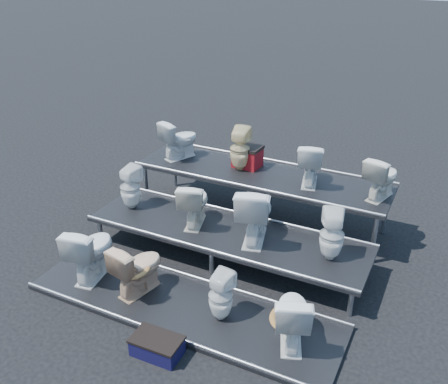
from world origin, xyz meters
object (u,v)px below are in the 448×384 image
at_px(toilet_6, 255,212).
at_px(toilet_9, 240,149).
at_px(toilet_5, 194,203).
at_px(toilet_11, 382,177).
at_px(toilet_3, 292,315).
at_px(red_crate, 247,158).
at_px(toilet_1, 138,267).
at_px(toilet_7, 332,235).
at_px(toilet_10, 310,163).
at_px(toilet_8, 179,139).
at_px(toilet_4, 130,187).
at_px(step_stool, 157,347).
at_px(toilet_0, 91,250).
at_px(toilet_2, 221,296).

bearing_deg(toilet_6, toilet_9, -72.44).
relative_size(toilet_5, toilet_9, 0.96).
relative_size(toilet_6, toilet_11, 1.32).
bearing_deg(toilet_3, red_crate, -77.59).
distance_m(toilet_1, toilet_9, 2.73).
height_order(toilet_1, toilet_7, toilet_7).
bearing_deg(toilet_10, toilet_3, 90.75).
height_order(toilet_5, toilet_8, toilet_8).
relative_size(toilet_4, toilet_9, 0.97).
height_order(toilet_8, red_crate, toilet_8).
bearing_deg(red_crate, toilet_9, -107.06).
height_order(toilet_10, red_crate, toilet_10).
relative_size(red_crate, step_stool, 0.78).
bearing_deg(toilet_11, toilet_3, 96.91).
bearing_deg(toilet_6, red_crate, -77.38).
height_order(toilet_6, toilet_8, toilet_8).
height_order(toilet_4, toilet_10, toilet_10).
xyz_separation_m(toilet_5, toilet_8, (-1.01, 1.30, 0.39)).
bearing_deg(toilet_9, red_crate, -117.54).
distance_m(toilet_10, toilet_11, 1.09).
relative_size(toilet_6, toilet_10, 1.25).
xyz_separation_m(toilet_7, toilet_11, (0.35, 1.30, 0.37)).
height_order(toilet_3, toilet_4, toilet_4).
relative_size(toilet_6, step_stool, 1.53).
distance_m(toilet_9, toilet_11, 2.29).
bearing_deg(toilet_5, toilet_0, 39.11).
height_order(toilet_5, toilet_11, toilet_11).
relative_size(toilet_4, toilet_7, 0.99).
relative_size(toilet_9, red_crate, 1.66).
xyz_separation_m(toilet_1, toilet_6, (1.11, 1.30, 0.46)).
distance_m(toilet_3, red_crate, 3.35).
distance_m(toilet_0, toilet_4, 1.37).
bearing_deg(red_crate, toilet_1, -93.15).
xyz_separation_m(toilet_4, toilet_6, (2.12, 0.00, 0.08)).
bearing_deg(toilet_10, step_stool, 65.55).
relative_size(toilet_4, red_crate, 1.61).
height_order(toilet_2, toilet_10, toilet_10).
distance_m(toilet_0, toilet_8, 2.70).
xyz_separation_m(toilet_0, toilet_10, (2.25, 2.60, 0.73)).
height_order(toilet_6, toilet_10, toilet_10).
bearing_deg(toilet_8, toilet_5, 151.93).
bearing_deg(toilet_9, toilet_2, 103.43).
bearing_deg(toilet_6, toilet_7, 165.04).
xyz_separation_m(toilet_6, toilet_9, (-0.83, 1.30, 0.33)).
bearing_deg(toilet_9, toilet_7, 139.49).
height_order(toilet_1, toilet_4, toilet_4).
relative_size(toilet_1, step_stool, 1.31).
distance_m(toilet_2, toilet_5, 1.75).
bearing_deg(toilet_0, toilet_6, -154.37).
xyz_separation_m(toilet_2, toilet_11, (1.34, 2.60, 0.80)).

